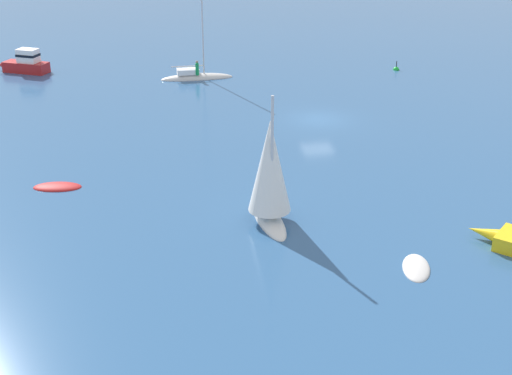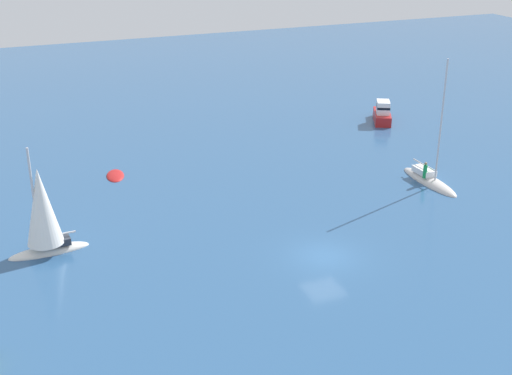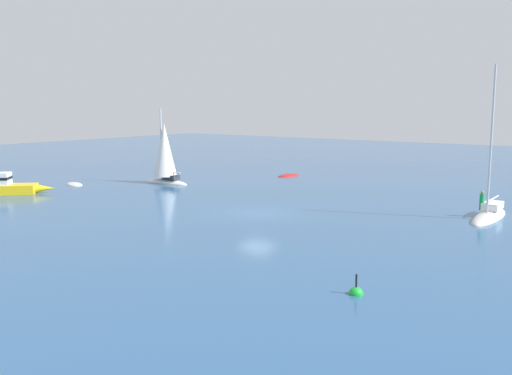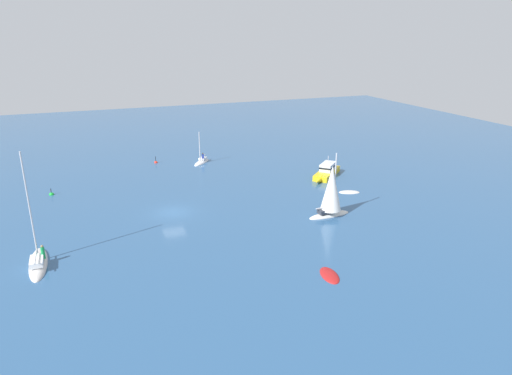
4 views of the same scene
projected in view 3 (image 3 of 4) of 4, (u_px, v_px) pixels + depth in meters
The scene contains 6 objects.
ground_plane at pixel (257, 214), 40.08m from camera, with size 160.00×160.00×0.00m, color #2D5684.
sloop at pixel (165, 156), 55.08m from camera, with size 5.23×2.47×7.65m.
rib at pixel (74, 185), 54.36m from camera, with size 2.99×2.14×0.42m.
rib_1 at pixel (289, 176), 60.95m from camera, with size 1.93×3.15×0.45m.
yacht_1 at pixel (489, 215), 38.56m from camera, with size 1.62×6.79×10.73m.
channel_buoy at pixel (356, 294), 23.09m from camera, with size 0.61×0.61×1.15m.
Camera 3 is at (-23.11, 31.88, 7.69)m, focal length 39.73 mm.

